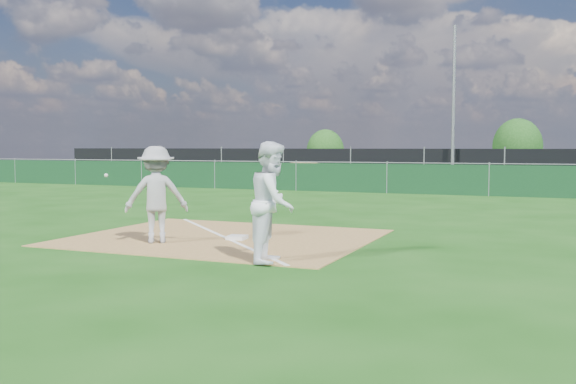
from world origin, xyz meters
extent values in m
plane|color=#15480F|center=(0.00, 10.00, 0.00)|extent=(90.00, 90.00, 0.00)
cube|color=olive|center=(0.00, 1.00, 0.01)|extent=(6.00, 5.00, 0.02)
cube|color=white|center=(0.00, 1.00, 0.03)|extent=(5.01, 5.01, 0.01)
cube|color=black|center=(0.00, 15.00, 0.60)|extent=(44.00, 0.05, 1.20)
ellipsoid|color=olive|center=(-5.00, 18.50, 0.58)|extent=(3.38, 2.60, 1.17)
cube|color=black|center=(0.00, 23.00, 0.90)|extent=(46.00, 0.04, 1.80)
cube|color=black|center=(0.00, 28.00, 0.01)|extent=(46.00, 9.00, 0.01)
cylinder|color=slate|center=(1.50, 22.70, 4.00)|extent=(0.16, 0.16, 8.00)
cube|color=silver|center=(0.40, 0.83, 0.06)|extent=(0.41, 0.41, 0.08)
imported|color=#AAAAAD|center=(-0.85, -0.17, 0.96)|extent=(1.40, 1.26, 1.89)
sphere|color=white|center=(-2.19, 0.01, 1.31)|extent=(0.08, 0.08, 0.08)
imported|color=white|center=(2.08, -1.16, 0.99)|extent=(0.93, 1.09, 1.98)
imported|color=#A2A5A9|center=(-4.99, 27.23, 0.77)|extent=(4.81, 3.09, 1.52)
imported|color=black|center=(-1.93, 28.22, 0.75)|extent=(4.67, 2.09, 1.49)
imported|color=black|center=(3.17, 28.14, 0.64)|extent=(4.52, 2.30, 1.26)
cylinder|color=#382316|center=(-8.64, 32.05, 0.44)|extent=(0.24, 0.24, 0.88)
ellipsoid|color=#1D4B15|center=(-8.64, 32.05, 1.61)|extent=(2.64, 2.64, 3.03)
cylinder|color=#382316|center=(4.01, 34.35, 0.53)|extent=(0.24, 0.24, 1.06)
ellipsoid|color=#194714|center=(4.01, 34.35, 1.95)|extent=(3.19, 3.19, 3.66)
camera|label=1|loc=(6.32, -10.69, 1.89)|focal=40.00mm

